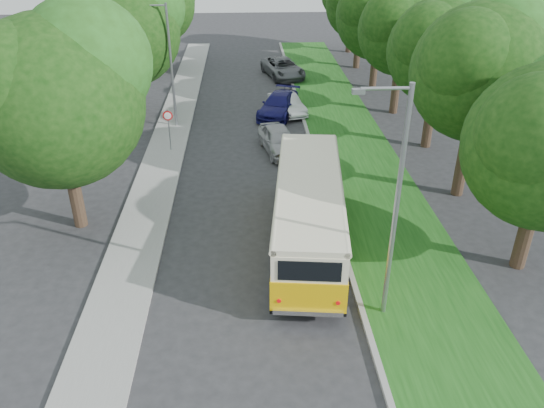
{
  "coord_description": "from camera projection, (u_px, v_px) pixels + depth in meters",
  "views": [
    {
      "loc": [
        -0.21,
        -16.3,
        11.99
      ],
      "look_at": [
        0.8,
        2.73,
        1.5
      ],
      "focal_mm": 35.0,
      "sensor_mm": 36.0,
      "label": 1
    }
  ],
  "objects": [
    {
      "name": "car_silver",
      "position": [
        279.0,
        140.0,
        29.96
      ],
      "size": [
        2.56,
        4.53,
        1.45
      ],
      "primitive_type": "imported",
      "rotation": [
        0.0,
        0.0,
        0.21
      ],
      "color": "#A7A8AC",
      "rests_on": "ground"
    },
    {
      "name": "lamppost_near",
      "position": [
        394.0,
        201.0,
        15.95
      ],
      "size": [
        1.71,
        0.16,
        8.0
      ],
      "color": "gray",
      "rests_on": "ground"
    },
    {
      "name": "grass_verge",
      "position": [
        380.0,
        205.0,
        24.67
      ],
      "size": [
        4.5,
        70.0,
        0.13
      ],
      "primitive_type": "cube",
      "color": "#174913",
      "rests_on": "ground"
    },
    {
      "name": "ground",
      "position": [
        255.0,
        274.0,
        20.05
      ],
      "size": [
        120.0,
        120.0,
        0.0
      ],
      "primitive_type": "plane",
      "color": "#2B2B2D",
      "rests_on": "ground"
    },
    {
      "name": "treeline",
      "position": [
        297.0,
        23.0,
        33.08
      ],
      "size": [
        24.27,
        41.91,
        9.46
      ],
      "color": "#332319",
      "rests_on": "ground"
    },
    {
      "name": "vintage_bus",
      "position": [
        308.0,
        213.0,
        21.11
      ],
      "size": [
        3.68,
        10.27,
        2.98
      ],
      "primitive_type": null,
      "rotation": [
        0.0,
        0.0,
        -0.11
      ],
      "color": "#FBBE07",
      "rests_on": "ground"
    },
    {
      "name": "car_grey",
      "position": [
        283.0,
        68.0,
        43.71
      ],
      "size": [
        3.8,
        5.91,
        1.51
      ],
      "primitive_type": "imported",
      "rotation": [
        0.0,
        0.0,
        0.25
      ],
      "color": "#585B5F",
      "rests_on": "ground"
    },
    {
      "name": "warning_sign",
      "position": [
        168.0,
        123.0,
        29.49
      ],
      "size": [
        0.56,
        0.1,
        2.5
      ],
      "color": "gray",
      "rests_on": "ground"
    },
    {
      "name": "curb",
      "position": [
        330.0,
        206.0,
        24.56
      ],
      "size": [
        0.2,
        70.0,
        0.15
      ],
      "primitive_type": "cube",
      "color": "gray",
      "rests_on": "ground"
    },
    {
      "name": "car_blue",
      "position": [
        279.0,
        105.0,
        35.42
      ],
      "size": [
        3.56,
        5.37,
        1.44
      ],
      "primitive_type": "imported",
      "rotation": [
        0.0,
        0.0,
        -0.34
      ],
      "color": "#141356",
      "rests_on": "ground"
    },
    {
      "name": "car_white",
      "position": [
        287.0,
        104.0,
        35.81
      ],
      "size": [
        2.57,
        4.16,
        1.29
      ],
      "primitive_type": "imported",
      "rotation": [
        0.0,
        0.0,
        0.33
      ],
      "color": "white",
      "rests_on": "ground"
    },
    {
      "name": "lamppost_far",
      "position": [
        169.0,
        62.0,
        31.84
      ],
      "size": [
        1.71,
        0.16,
        7.5
      ],
      "color": "gray",
      "rests_on": "ground"
    },
    {
      "name": "sidewalk",
      "position": [
        147.0,
        211.0,
        24.18
      ],
      "size": [
        2.2,
        70.0,
        0.12
      ],
      "primitive_type": "cube",
      "color": "gray",
      "rests_on": "ground"
    }
  ]
}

